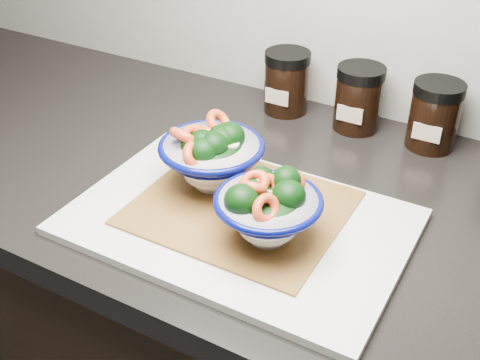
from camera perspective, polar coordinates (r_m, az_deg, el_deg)
The scene contains 8 objects.
countertop at distance 0.88m, azimuth 10.47°, elevation -4.06°, with size 3.50×0.60×0.04m, color black.
cutting_board at distance 0.82m, azimuth -0.17°, elevation -3.98°, with size 0.45×0.30×0.01m, color silver.
bamboo_mat at distance 0.83m, azimuth 0.00°, elevation -2.64°, with size 0.28×0.24×0.00m, color #A87832.
bowl_left at distance 0.85m, azimuth -2.70°, elevation 2.33°, with size 0.15×0.15×0.11m.
bowl_right at distance 0.75m, azimuth 2.64°, elevation -2.76°, with size 0.14×0.14×0.10m.
spice_jar_a at distance 1.10m, azimuth 4.44°, elevation 9.26°, with size 0.08×0.08×0.11m.
spice_jar_b at distance 1.06m, azimuth 11.17°, elevation 7.63°, with size 0.08×0.08×0.11m.
spice_jar_c at distance 1.03m, azimuth 17.95°, elevation 5.86°, with size 0.08×0.08×0.11m.
Camera 1 is at (0.20, 0.78, 1.41)m, focal length 45.00 mm.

